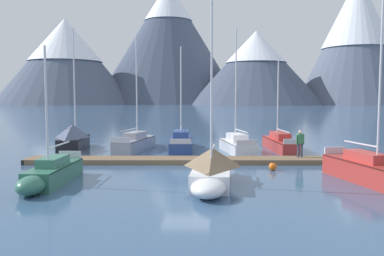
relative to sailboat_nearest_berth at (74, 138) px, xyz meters
The scene contains 16 objects.
ground_plane 13.14m from the sailboat_nearest_berth, 45.53° to the right, with size 700.00×700.00×0.00m, color #38567A.
mountain_west_summit 188.24m from the sailboat_nearest_berth, 110.48° to the left, with size 71.39×71.39×43.84m.
mountain_central_massif 204.50m from the sailboat_nearest_berth, 94.21° to the left, with size 83.44×83.44×68.14m.
mountain_shoulder_ridge 176.73m from the sailboat_nearest_berth, 79.45° to the left, with size 66.51×66.51×36.52m.
mountain_east_summit 200.11m from the sailboat_nearest_berth, 65.04° to the left, with size 58.62×58.62×64.26m.
dock 10.66m from the sailboat_nearest_berth, 30.24° to the right, with size 20.34×2.88×0.30m.
sailboat_nearest_berth is the anchor object (origin of this frame).
sailboat_second_berth 12.26m from the sailboat_nearest_berth, 75.78° to the right, with size 1.39×5.69×6.39m.
sailboat_mid_dock_port 4.81m from the sailboat_nearest_berth, ahead, with size 2.58×6.91×8.58m.
sailboat_mid_dock_starboard 8.16m from the sailboat_nearest_berth, ahead, with size 2.08×7.83×7.92m.
sailboat_far_berth 15.63m from the sailboat_nearest_berth, 47.72° to the right, with size 2.16×5.99×9.02m.
sailboat_outer_slip 12.30m from the sailboat_nearest_berth, ahead, with size 2.63×6.03×9.03m.
sailboat_end_of_dock 15.69m from the sailboat_nearest_berth, ahead, with size 2.00×7.13×7.09m.
sailboat_last_slip 21.15m from the sailboat_nearest_berth, 31.57° to the right, with size 2.99×6.67×8.95m.
person_on_dock 16.71m from the sailboat_nearest_berth, 16.14° to the right, with size 0.55×0.35×1.69m.
mooring_buoy_channel_marker 15.91m from the sailboat_nearest_berth, 29.01° to the right, with size 0.44×0.44×0.52m.
Camera 1 is at (1.35, -20.53, 4.13)m, focal length 37.42 mm.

